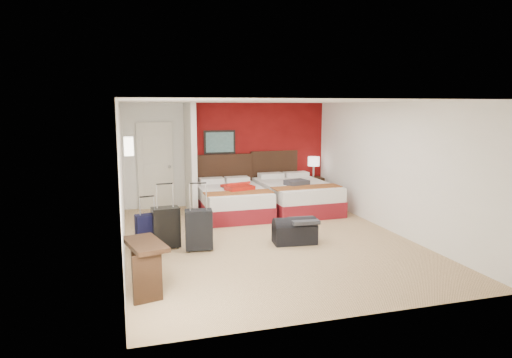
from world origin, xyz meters
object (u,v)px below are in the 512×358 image
object	(u,v)px
bed_right	(296,196)
bed_left	(232,202)
suitcase_charcoal	(199,231)
desk	(146,267)
nightstand	(313,189)
red_suitcase_open	(237,187)
suitcase_navy	(148,232)
suitcase_black	(166,229)
table_lamp	(314,167)
duffel_bag	(295,233)

from	to	relation	value
bed_right	bed_left	bearing A→B (deg)	179.55
suitcase_charcoal	desk	bearing A→B (deg)	-115.67
bed_right	nightstand	world-z (taller)	bed_right
bed_right	suitcase_charcoal	xyz separation A→B (m)	(-2.66, -2.37, 0.01)
red_suitcase_open	suitcase_navy	distance (m)	2.79
bed_right	suitcase_black	xyz separation A→B (m)	(-3.19, -2.11, 0.02)
table_lamp	suitcase_navy	bearing A→B (deg)	-146.52
table_lamp	suitcase_black	world-z (taller)	table_lamp
bed_left	duffel_bag	xyz separation A→B (m)	(0.58, -2.41, -0.11)
duffel_bag	desk	bearing A→B (deg)	-145.23
table_lamp	suitcase_charcoal	world-z (taller)	table_lamp
suitcase_navy	desk	world-z (taller)	desk
desk	suitcase_black	bearing A→B (deg)	63.04
nightstand	suitcase_black	bearing A→B (deg)	-139.78
table_lamp	suitcase_charcoal	bearing A→B (deg)	-137.26
suitcase_black	red_suitcase_open	bearing A→B (deg)	43.04
bed_left	suitcase_navy	bearing A→B (deg)	-135.16
duffel_bag	desk	distance (m)	3.03
duffel_bag	suitcase_navy	bearing A→B (deg)	175.52
red_suitcase_open	duffel_bag	distance (m)	2.40
bed_right	suitcase_navy	world-z (taller)	bed_right
suitcase_black	suitcase_charcoal	bearing A→B (deg)	-32.24
bed_right	suitcase_navy	xyz separation A→B (m)	(-3.48, -2.01, -0.05)
suitcase_charcoal	bed_left	bearing A→B (deg)	69.80
suitcase_charcoal	duffel_bag	world-z (taller)	suitcase_charcoal
red_suitcase_open	desk	xyz separation A→B (m)	(-2.17, -3.78, -0.32)
table_lamp	suitcase_charcoal	size ratio (longest dim) A/B	0.78
table_lamp	suitcase_navy	distance (m)	5.16
table_lamp	duffel_bag	xyz separation A→B (m)	(-1.76, -3.28, -0.70)
table_lamp	suitcase_charcoal	distance (m)	4.74
duffel_bag	desk	size ratio (longest dim) A/B	0.92
bed_left	duffel_bag	distance (m)	2.48
bed_right	table_lamp	world-z (taller)	table_lamp
suitcase_black	suitcase_navy	world-z (taller)	suitcase_black
nightstand	duffel_bag	world-z (taller)	nightstand
nightstand	suitcase_black	size ratio (longest dim) A/B	0.91
desk	table_lamp	bearing A→B (deg)	33.17
red_suitcase_open	nightstand	size ratio (longest dim) A/B	1.27
suitcase_navy	duffel_bag	xyz separation A→B (m)	(2.52, -0.45, -0.09)
nightstand	red_suitcase_open	bearing A→B (deg)	-152.66
red_suitcase_open	table_lamp	bearing A→B (deg)	8.06
table_lamp	desk	bearing A→B (deg)	-132.81
suitcase_navy	nightstand	bearing A→B (deg)	22.87
bed_left	suitcase_charcoal	size ratio (longest dim) A/B	3.04
nightstand	table_lamp	distance (m)	0.57
nightstand	duffel_bag	size ratio (longest dim) A/B	0.83
bed_left	red_suitcase_open	xyz separation A→B (m)	(0.10, -0.10, 0.35)
suitcase_black	desk	distance (m)	1.87
red_suitcase_open	duffel_bag	world-z (taller)	red_suitcase_open
desk	bed_left	bearing A→B (deg)	47.95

